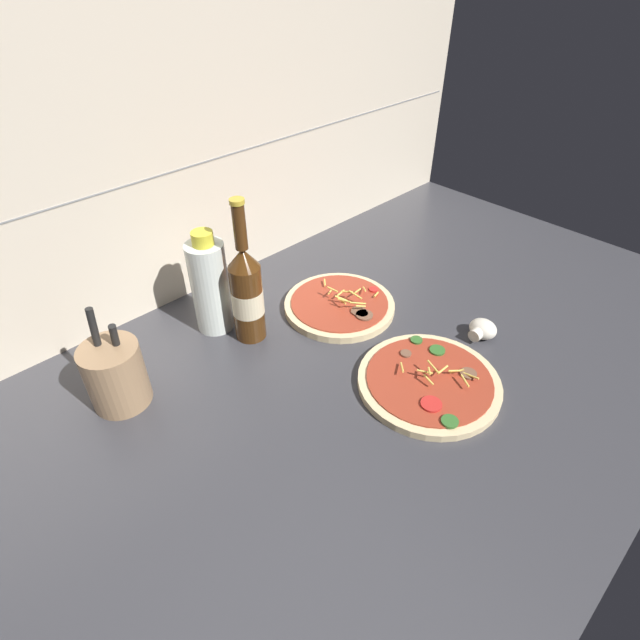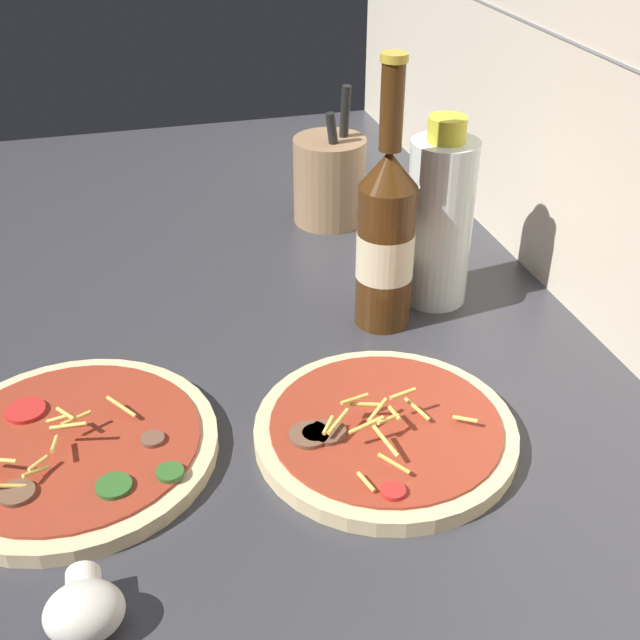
% 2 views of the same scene
% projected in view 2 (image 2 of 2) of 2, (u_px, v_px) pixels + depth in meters
% --- Properties ---
extents(counter_slab, '(1.60, 0.90, 0.03)m').
position_uv_depth(counter_slab, '(174.00, 414.00, 0.76)').
color(counter_slab, '#38383D').
rests_on(counter_slab, ground).
extents(pizza_near, '(0.25, 0.25, 0.04)m').
position_uv_depth(pizza_near, '(72.00, 447.00, 0.69)').
color(pizza_near, beige).
rests_on(pizza_near, counter_slab).
extents(pizza_far, '(0.23, 0.23, 0.05)m').
position_uv_depth(pizza_far, '(384.00, 431.00, 0.71)').
color(pizza_far, beige).
rests_on(pizza_far, counter_slab).
extents(beer_bottle, '(0.06, 0.06, 0.29)m').
position_uv_depth(beer_bottle, '(386.00, 237.00, 0.83)').
color(beer_bottle, '#47280F').
rests_on(beer_bottle, counter_slab).
extents(oil_bottle, '(0.07, 0.07, 0.21)m').
position_uv_depth(oil_bottle, '(439.00, 220.00, 0.87)').
color(oil_bottle, silver).
rests_on(oil_bottle, counter_slab).
extents(mushroom_left, '(0.06, 0.05, 0.04)m').
position_uv_depth(mushroom_left, '(84.00, 609.00, 0.54)').
color(mushroom_left, white).
rests_on(mushroom_left, counter_slab).
extents(utensil_crock, '(0.10, 0.10, 0.18)m').
position_uv_depth(utensil_crock, '(330.00, 179.00, 1.07)').
color(utensil_crock, '#9E7A56').
rests_on(utensil_crock, counter_slab).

